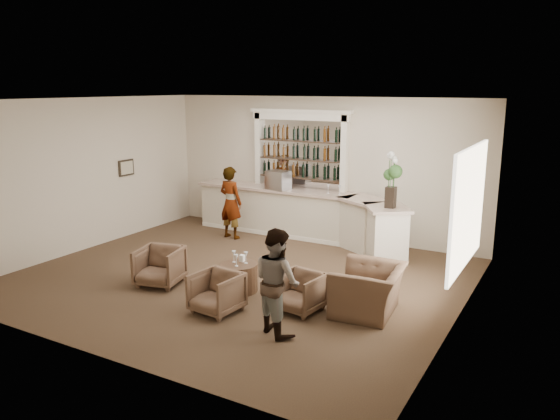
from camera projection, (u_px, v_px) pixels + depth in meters
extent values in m
plane|color=brown|center=(239.00, 277.00, 10.33)|extent=(8.00, 8.00, 0.00)
cube|color=beige|center=(320.00, 167.00, 12.93)|extent=(8.00, 0.04, 3.30)
cube|color=beige|center=(85.00, 175.00, 11.88)|extent=(0.04, 7.00, 3.30)
cube|color=beige|center=(463.00, 217.00, 8.04)|extent=(0.04, 7.00, 3.30)
cube|color=white|center=(236.00, 100.00, 9.59)|extent=(8.00, 7.00, 0.04)
cube|color=white|center=(468.00, 207.00, 8.47)|extent=(0.05, 2.40, 1.90)
cube|color=black|center=(126.00, 168.00, 12.88)|extent=(0.04, 0.46, 0.38)
cube|color=#C1B799|center=(127.00, 168.00, 12.87)|extent=(0.01, 0.38, 0.30)
cube|color=white|center=(276.00, 211.00, 13.36)|extent=(4.00, 0.70, 1.08)
cube|color=beige|center=(276.00, 188.00, 13.21)|extent=(4.10, 0.82, 0.06)
cube|color=white|center=(363.00, 225.00, 12.04)|extent=(1.12, 1.04, 1.08)
cube|color=beige|center=(364.00, 200.00, 11.89)|extent=(1.27, 1.19, 0.06)
cube|color=white|center=(386.00, 235.00, 11.26)|extent=(1.08, 1.14, 1.08)
cube|color=beige|center=(387.00, 208.00, 11.11)|extent=(1.24, 1.29, 0.06)
cube|color=white|center=(269.00, 234.00, 13.19)|extent=(4.00, 0.06, 0.10)
cube|color=white|center=(301.00, 154.00, 13.08)|extent=(2.15, 0.02, 1.65)
cube|color=white|center=(259.00, 171.00, 13.70)|extent=(0.14, 0.16, 2.90)
cube|color=white|center=(344.00, 178.00, 12.59)|extent=(0.14, 0.16, 2.90)
cube|color=white|center=(300.00, 116.00, 12.83)|extent=(2.52, 0.16, 0.18)
cube|color=white|center=(300.00, 111.00, 12.81)|extent=(2.64, 0.20, 0.08)
cube|color=#34251A|center=(299.00, 178.00, 13.12)|extent=(2.05, 0.20, 0.03)
cube|color=#34251A|center=(299.00, 160.00, 13.02)|extent=(2.05, 0.20, 0.03)
cube|color=#34251A|center=(299.00, 141.00, 12.92)|extent=(2.05, 0.20, 0.03)
cylinder|color=#493220|center=(239.00, 277.00, 9.60)|extent=(0.67, 0.67, 0.50)
imported|color=gray|center=(231.00, 203.00, 12.84)|extent=(0.67, 0.48, 1.71)
imported|color=gray|center=(277.00, 281.00, 7.88)|extent=(0.96, 0.89, 1.57)
imported|color=brown|center=(160.00, 266.00, 9.87)|extent=(0.92, 0.93, 0.70)
imported|color=brown|center=(217.00, 293.00, 8.68)|extent=(0.77, 0.79, 0.66)
imported|color=brown|center=(299.00, 292.00, 8.74)|extent=(0.77, 0.79, 0.64)
imported|color=brown|center=(368.00, 290.00, 8.65)|extent=(1.14, 1.27, 0.76)
cube|color=#B3B3B8|center=(278.00, 180.00, 12.91)|extent=(0.54, 0.47, 0.44)
cube|color=black|center=(391.00, 197.00, 10.96)|extent=(0.19, 0.19, 0.43)
cube|color=white|center=(242.00, 258.00, 9.66)|extent=(0.08, 0.08, 0.12)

